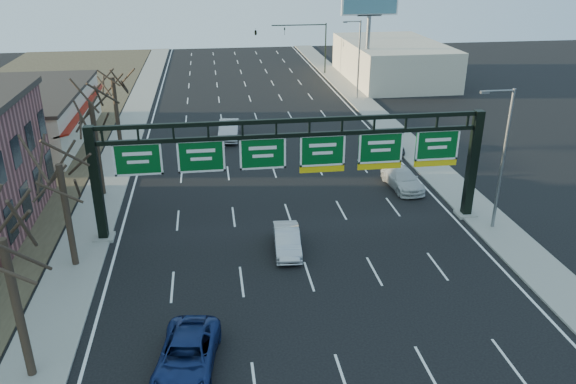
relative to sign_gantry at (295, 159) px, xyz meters
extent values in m
plane|color=black|center=(-0.16, -8.00, -4.63)|extent=(160.00, 160.00, 0.00)
cube|color=gray|center=(-12.96, 12.00, -4.57)|extent=(3.00, 120.00, 0.12)
cube|color=gray|center=(12.64, 12.00, -4.57)|extent=(3.00, 120.00, 0.12)
cube|color=white|center=(-0.16, 12.00, -4.62)|extent=(21.60, 120.00, 0.01)
cube|color=black|center=(-11.86, 0.00, -1.03)|extent=(0.55, 0.55, 7.20)
cube|color=gray|center=(-11.86, 0.00, -4.53)|extent=(1.20, 1.20, 0.20)
cube|color=black|center=(11.54, 0.00, -1.03)|extent=(0.55, 0.55, 7.20)
cube|color=gray|center=(11.54, 0.00, -4.53)|extent=(1.20, 1.20, 0.20)
cube|color=black|center=(-0.16, 0.00, 2.42)|extent=(23.40, 0.25, 0.25)
cube|color=black|center=(-0.16, 0.00, 1.52)|extent=(23.40, 0.25, 0.25)
cube|color=#054918|center=(-9.33, 0.00, 0.47)|extent=(2.80, 0.10, 2.00)
cube|color=#054918|center=(-5.66, 0.00, 0.47)|extent=(2.80, 0.10, 2.00)
cube|color=#054918|center=(-1.99, 0.00, 0.47)|extent=(2.80, 0.10, 2.00)
cube|color=#054918|center=(1.67, 0.00, 0.47)|extent=(2.80, 0.10, 2.00)
cube|color=yellow|center=(1.67, 0.00, -0.75)|extent=(2.80, 0.10, 0.40)
cube|color=#054918|center=(5.34, 0.00, 0.47)|extent=(2.80, 0.10, 2.00)
cube|color=yellow|center=(5.34, 0.00, -0.75)|extent=(2.80, 0.10, 0.40)
cube|color=#054918|center=(9.01, 0.00, 0.47)|extent=(2.80, 0.10, 2.00)
cube|color=yellow|center=(9.01, 0.00, -0.75)|extent=(2.80, 0.10, 0.40)
cube|color=beige|center=(-21.66, 21.00, -2.43)|extent=(10.00, 18.00, 4.40)
cube|color=#332B26|center=(-21.66, 21.00, -0.08)|extent=(10.40, 18.40, 0.30)
cube|color=maroon|center=(-16.56, 21.00, -1.63)|extent=(1.20, 18.00, 0.40)
cube|color=beige|center=(19.84, 42.00, -2.13)|extent=(12.00, 20.00, 5.00)
cylinder|color=#2D2319|center=(-12.96, -12.00, -1.28)|extent=(0.36, 0.36, 6.46)
cylinder|color=#2D2319|center=(-12.96, -3.00, -1.47)|extent=(0.36, 0.36, 6.08)
cylinder|color=#2D2319|center=(-12.96, 7.00, -1.09)|extent=(0.36, 0.36, 6.84)
cylinder|color=#2D2319|center=(-12.96, 17.00, -1.28)|extent=(0.36, 0.36, 6.46)
cylinder|color=slate|center=(12.44, -2.00, -0.01)|extent=(0.20, 0.20, 9.00)
cylinder|color=slate|center=(11.54, -2.00, 4.39)|extent=(1.80, 0.12, 0.12)
cube|color=slate|center=(10.64, -2.00, 4.34)|extent=(0.50, 0.22, 0.15)
cylinder|color=slate|center=(12.44, 32.00, -0.01)|extent=(0.20, 0.20, 9.00)
cylinder|color=slate|center=(11.54, 32.00, 4.39)|extent=(1.80, 0.12, 0.12)
cube|color=slate|center=(10.64, 32.00, 4.34)|extent=(0.50, 0.22, 0.15)
cylinder|color=slate|center=(14.84, 37.00, -0.13)|extent=(0.50, 0.50, 9.00)
cube|color=slate|center=(14.84, 37.00, 4.37)|extent=(3.00, 0.30, 0.20)
cube|color=white|center=(14.84, 37.00, 5.87)|extent=(7.00, 0.30, 3.00)
cube|color=teal|center=(14.84, 36.80, 5.87)|extent=(6.60, 0.05, 2.60)
cylinder|color=black|center=(11.64, 47.00, -1.13)|extent=(0.18, 0.18, 7.00)
cylinder|color=black|center=(7.84, 47.00, 2.17)|extent=(7.60, 0.14, 0.14)
imported|color=black|center=(5.84, 47.00, 1.37)|extent=(0.20, 0.20, 1.00)
imported|color=black|center=(1.84, 47.00, 1.37)|extent=(0.54, 0.54, 1.62)
imported|color=navy|center=(-6.54, -12.54, -3.92)|extent=(3.11, 5.42, 1.42)
imported|color=#B2B3B7|center=(-0.95, -3.04, -3.94)|extent=(1.73, 4.26, 1.38)
imported|color=silver|center=(8.89, 5.25, -3.92)|extent=(2.35, 5.03, 1.42)
imported|color=#3F4245|center=(10.34, 13.51, -3.87)|extent=(2.20, 4.61, 1.52)
imported|color=#A9A9AD|center=(-3.32, 18.94, -3.80)|extent=(2.24, 5.20, 1.67)
camera|label=1|loc=(-5.03, -31.77, 11.73)|focal=35.00mm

